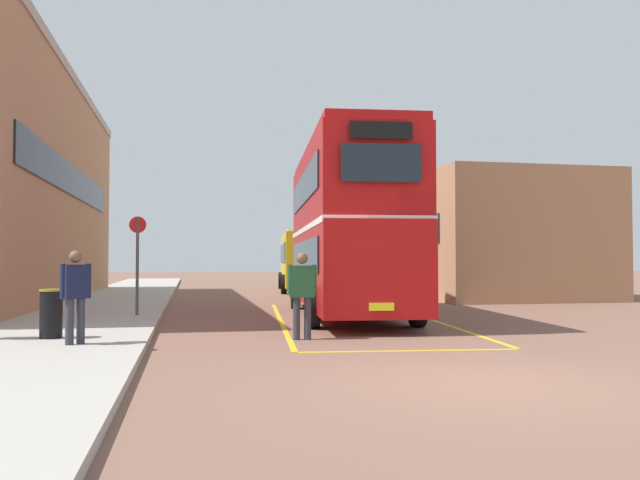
{
  "coord_description": "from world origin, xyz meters",
  "views": [
    {
      "loc": [
        -3.76,
        -7.7,
        1.58
      ],
      "look_at": [
        0.14,
        11.57,
        2.21
      ],
      "focal_mm": 36.09,
      "sensor_mm": 36.0,
      "label": 1
    }
  ],
  "objects_px": {
    "single_deck_bus": "(306,259)",
    "bus_stop_sign": "(137,255)",
    "pedestrian_boarding": "(302,289)",
    "pedestrian_waiting_far": "(75,291)",
    "litter_bin": "(51,313)",
    "double_decker_bus": "(346,228)"
  },
  "relations": [
    {
      "from": "double_decker_bus",
      "to": "litter_bin",
      "type": "xyz_separation_m",
      "value": [
        -6.86,
        -4.98,
        -1.92
      ]
    },
    {
      "from": "pedestrian_waiting_far",
      "to": "bus_stop_sign",
      "type": "xyz_separation_m",
      "value": [
        0.56,
        5.95,
        0.65
      ]
    },
    {
      "from": "single_deck_bus",
      "to": "pedestrian_waiting_far",
      "type": "relative_size",
      "value": 6.02
    },
    {
      "from": "double_decker_bus",
      "to": "litter_bin",
      "type": "bearing_deg",
      "value": -144.02
    },
    {
      "from": "pedestrian_boarding",
      "to": "pedestrian_waiting_far",
      "type": "relative_size",
      "value": 1.08
    },
    {
      "from": "single_deck_bus",
      "to": "pedestrian_waiting_far",
      "type": "xyz_separation_m",
      "value": [
        -7.87,
        -21.23,
        -0.58
      ]
    },
    {
      "from": "pedestrian_boarding",
      "to": "pedestrian_waiting_far",
      "type": "xyz_separation_m",
      "value": [
        -4.13,
        -0.97,
        0.05
      ]
    },
    {
      "from": "bus_stop_sign",
      "to": "litter_bin",
      "type": "bearing_deg",
      "value": -103.1
    },
    {
      "from": "pedestrian_boarding",
      "to": "bus_stop_sign",
      "type": "relative_size",
      "value": 0.67
    },
    {
      "from": "single_deck_bus",
      "to": "pedestrian_waiting_far",
      "type": "bearing_deg",
      "value": -110.34
    },
    {
      "from": "double_decker_bus",
      "to": "pedestrian_boarding",
      "type": "relative_size",
      "value": 5.86
    },
    {
      "from": "double_decker_bus",
      "to": "bus_stop_sign",
      "type": "xyz_separation_m",
      "value": [
        -5.71,
        -0.03,
        -0.8
      ]
    },
    {
      "from": "single_deck_bus",
      "to": "double_decker_bus",
      "type": "bearing_deg",
      "value": -95.98
    },
    {
      "from": "double_decker_bus",
      "to": "single_deck_bus",
      "type": "height_order",
      "value": "double_decker_bus"
    },
    {
      "from": "double_decker_bus",
      "to": "bus_stop_sign",
      "type": "relative_size",
      "value": 3.9
    },
    {
      "from": "single_deck_bus",
      "to": "bus_stop_sign",
      "type": "relative_size",
      "value": 3.72
    },
    {
      "from": "pedestrian_boarding",
      "to": "pedestrian_waiting_far",
      "type": "bearing_deg",
      "value": -166.77
    },
    {
      "from": "single_deck_bus",
      "to": "bus_stop_sign",
      "type": "height_order",
      "value": "single_deck_bus"
    },
    {
      "from": "pedestrian_waiting_far",
      "to": "single_deck_bus",
      "type": "bearing_deg",
      "value": 69.66
    },
    {
      "from": "double_decker_bus",
      "to": "pedestrian_waiting_far",
      "type": "height_order",
      "value": "double_decker_bus"
    },
    {
      "from": "pedestrian_waiting_far",
      "to": "bus_stop_sign",
      "type": "relative_size",
      "value": 0.62
    },
    {
      "from": "litter_bin",
      "to": "bus_stop_sign",
      "type": "xyz_separation_m",
      "value": [
        1.15,
        4.95,
        1.12
      ]
    }
  ]
}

